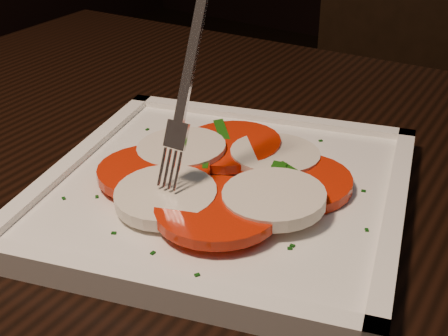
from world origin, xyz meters
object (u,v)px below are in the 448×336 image
chair (409,121)px  fork (194,75)px  plate (224,192)px  table (311,314)px

chair → fork: size_ratio=6.05×
chair → plate: bearing=-95.5°
table → plate: bearing=-165.1°
fork → chair: bearing=91.1°
table → plate: size_ratio=4.37×
chair → plate: 0.76m
chair → fork: fork is taller
table → chair: chair is taller
fork → plate: bearing=40.9°
chair → table: bearing=-89.2°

